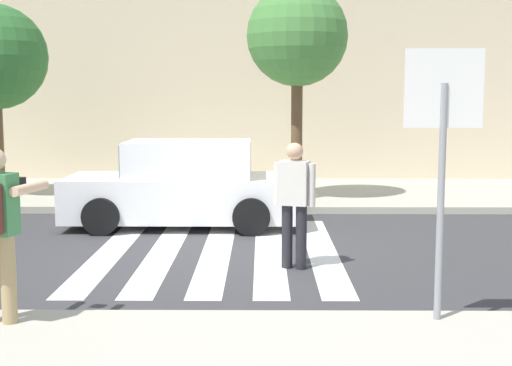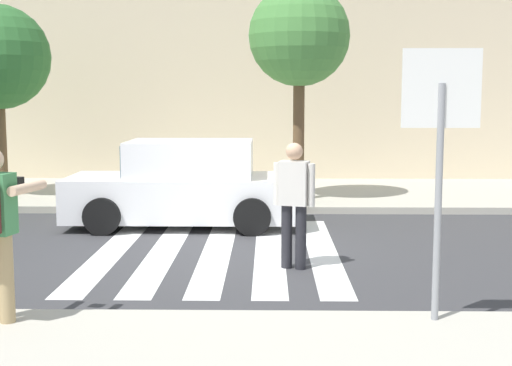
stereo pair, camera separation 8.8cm
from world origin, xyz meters
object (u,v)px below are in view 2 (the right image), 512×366
stop_sign (440,124)px  pedestrian_crossing (294,198)px  street_tree_center (299,37)px  parked_car_white (185,186)px

stop_sign → pedestrian_crossing: 3.14m
pedestrian_crossing → street_tree_center: street_tree_center is taller
street_tree_center → parked_car_white: bearing=-132.6°
stop_sign → street_tree_center: (-1.02, 8.08, 1.46)m
street_tree_center → pedestrian_crossing: bearing=-93.0°
pedestrian_crossing → parked_car_white: pedestrian_crossing is taller
parked_car_white → street_tree_center: 4.23m
stop_sign → street_tree_center: 8.27m
pedestrian_crossing → street_tree_center: 6.04m
parked_car_white → stop_sign: bearing=-61.2°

